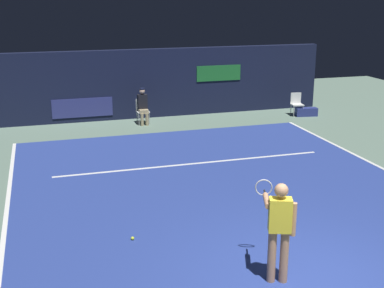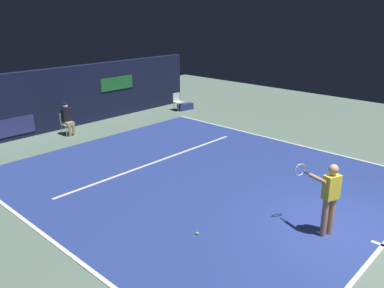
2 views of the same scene
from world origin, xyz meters
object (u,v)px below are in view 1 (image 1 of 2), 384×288
line_judge_on_chair (143,106)px  tennis_ball (133,238)px  courtside_chair_near (297,103)px  tennis_player (279,226)px  equipment_bag (306,112)px

line_judge_on_chair → tennis_ball: 9.23m
line_judge_on_chair → courtside_chair_near: size_ratio=1.50×
tennis_player → courtside_chair_near: size_ratio=1.97×
equipment_bag → tennis_ball: bearing=-126.0°
tennis_player → courtside_chair_near: 12.35m
tennis_player → courtside_chair_near: tennis_player is taller
line_judge_on_chair → equipment_bag: line_judge_on_chair is taller
tennis_player → tennis_ball: tennis_player is taller
tennis_ball → courtside_chair_near: bearing=47.0°
line_judge_on_chair → courtside_chair_near: line_judge_on_chair is taller
equipment_bag → tennis_player: bearing=-112.2°
courtside_chair_near → tennis_ball: (-8.06, -8.65, -0.46)m
tennis_player → courtside_chair_near: (6.04, 10.76, -0.49)m
courtside_chair_near → equipment_bag: (0.32, -0.21, -0.34)m
tennis_player → tennis_ball: 3.07m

